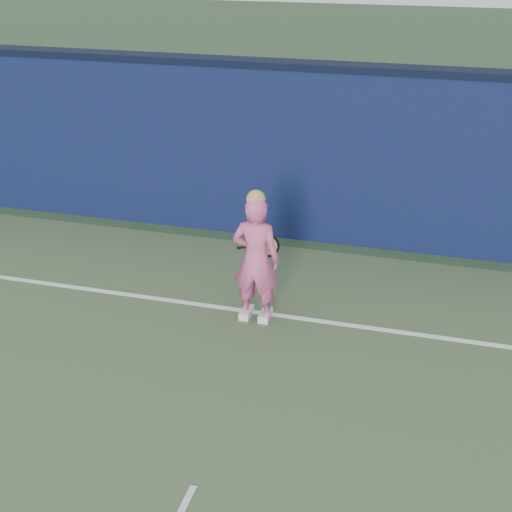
% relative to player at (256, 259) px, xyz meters
% --- Properties ---
extents(backstop_wall, '(24.00, 0.40, 2.50)m').
position_rel_player_xyz_m(backstop_wall, '(0.25, 2.61, 0.46)').
color(backstop_wall, '#0C1934').
rests_on(backstop_wall, ground).
extents(wall_cap, '(24.00, 0.42, 0.10)m').
position_rel_player_xyz_m(wall_cap, '(0.25, 2.61, 1.76)').
color(wall_cap, black).
rests_on(wall_cap, backstop_wall).
extents(player, '(0.57, 0.38, 1.64)m').
position_rel_player_xyz_m(player, '(0.00, 0.00, 0.00)').
color(player, '#DF5692').
rests_on(player, ground).
extents(racket, '(0.57, 0.14, 0.30)m').
position_rel_player_xyz_m(racket, '(-0.00, 0.42, -0.01)').
color(racket, black).
rests_on(racket, ground).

